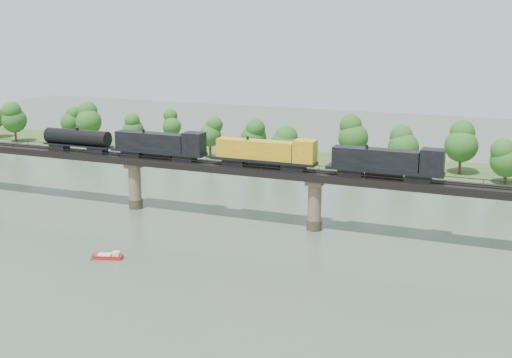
% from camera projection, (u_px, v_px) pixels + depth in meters
% --- Properties ---
extents(ground, '(400.00, 400.00, 0.00)m').
position_uv_depth(ground, '(257.00, 288.00, 96.95)').
color(ground, '#3B4A3A').
rests_on(ground, ground).
extents(far_bank, '(300.00, 24.00, 1.60)m').
position_uv_depth(far_bank, '(373.00, 167.00, 173.44)').
color(far_bank, '#30491D').
rests_on(far_bank, ground).
extents(bridge, '(236.00, 30.00, 11.50)m').
position_uv_depth(bridge, '(315.00, 203.00, 122.71)').
color(bridge, '#473A2D').
rests_on(bridge, ground).
extents(bridge_superstructure, '(220.00, 4.90, 0.75)m').
position_uv_depth(bridge_superstructure, '(315.00, 170.00, 121.19)').
color(bridge_superstructure, black).
rests_on(bridge_superstructure, bridge).
extents(far_treeline, '(289.06, 17.54, 13.60)m').
position_uv_depth(far_treeline, '(340.00, 139.00, 170.43)').
color(far_treeline, '#382619').
rests_on(far_treeline, far_bank).
extents(freight_train, '(86.07, 3.35, 5.92)m').
position_uv_depth(freight_train, '(228.00, 150.00, 127.10)').
color(freight_train, black).
rests_on(freight_train, bridge).
extents(motorboat, '(4.89, 2.92, 1.29)m').
position_uv_depth(motorboat, '(109.00, 256.00, 108.75)').
color(motorboat, '#B41B14').
rests_on(motorboat, ground).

